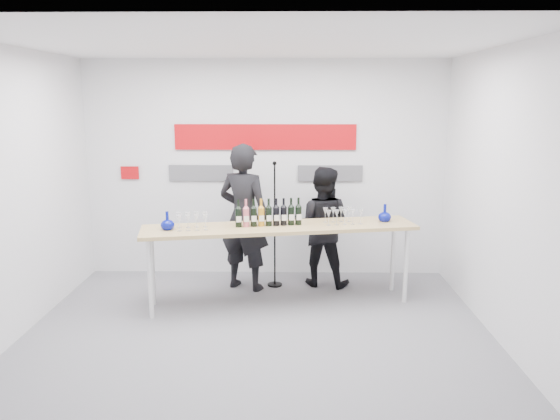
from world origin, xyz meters
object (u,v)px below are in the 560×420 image
Objects in this scene: tasting_table at (280,232)px; presenter_right at (322,227)px; presenter_left at (244,217)px; mic_stand at (275,249)px.

tasting_table is 2.08× the size of presenter_right.
presenter_left is 1.05m from presenter_right.
mic_stand is (0.39, 0.10, -0.45)m from presenter_left.
presenter_left is (-0.47, 0.55, 0.05)m from tasting_table.
tasting_table is at bearing 67.44° from presenter_right.
presenter_right is (1.02, 0.17, -0.16)m from presenter_left.
mic_stand is at bearing 21.57° from presenter_right.
tasting_table is at bearing -96.43° from mic_stand.
presenter_left reaches higher than mic_stand.
mic_stand is (-0.63, -0.08, -0.29)m from presenter_right.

